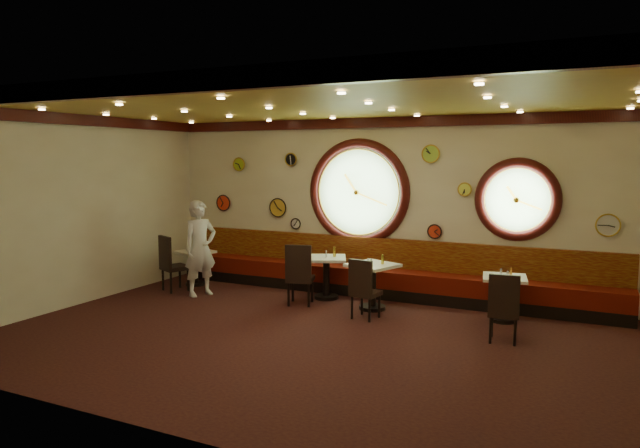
{
  "coord_description": "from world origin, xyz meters",
  "views": [
    {
      "loc": [
        3.3,
        -6.83,
        2.49
      ],
      "look_at": [
        -0.35,
        0.8,
        1.5
      ],
      "focal_mm": 32.0,
      "sensor_mm": 36.0,
      "label": 1
    }
  ],
  "objects_px": {
    "condiment_d_salt": "(501,272)",
    "condiment_d_bottle": "(511,272)",
    "chair_b": "(299,271)",
    "condiment_c_pepper": "(371,262)",
    "condiment_b_salt": "(326,253)",
    "chair_d": "(504,304)",
    "condiment_a_bottle": "(202,246)",
    "table_b": "(326,272)",
    "condiment_d_pepper": "(508,274)",
    "condiment_a_salt": "(193,247)",
    "condiment_b_pepper": "(326,255)",
    "table_d": "(504,293)",
    "condiment_a_pepper": "(195,249)",
    "condiment_c_bottle": "(383,259)",
    "waiter": "(200,248)",
    "table_c": "(373,281)",
    "chair_c": "(363,285)",
    "chair_a": "(170,260)",
    "condiment_b_bottle": "(334,252)",
    "table_a": "(195,263)",
    "condiment_c_salt": "(368,261)"
  },
  "relations": [
    {
      "from": "condiment_d_salt",
      "to": "condiment_d_bottle",
      "type": "distance_m",
      "value": 0.14
    },
    {
      "from": "chair_b",
      "to": "condiment_c_pepper",
      "type": "bearing_deg",
      "value": -4.77
    },
    {
      "from": "condiment_d_bottle",
      "to": "condiment_b_salt",
      "type": "bearing_deg",
      "value": 176.98
    },
    {
      "from": "chair_d",
      "to": "condiment_a_bottle",
      "type": "height_order",
      "value": "chair_d"
    },
    {
      "from": "table_b",
      "to": "condiment_d_pepper",
      "type": "xyz_separation_m",
      "value": [
        3.08,
        -0.17,
        0.28
      ]
    },
    {
      "from": "condiment_a_salt",
      "to": "condiment_b_pepper",
      "type": "bearing_deg",
      "value": -0.37
    },
    {
      "from": "table_d",
      "to": "condiment_c_pepper",
      "type": "distance_m",
      "value": 2.11
    },
    {
      "from": "table_b",
      "to": "condiment_a_pepper",
      "type": "height_order",
      "value": "condiment_a_pepper"
    },
    {
      "from": "condiment_a_pepper",
      "to": "condiment_b_pepper",
      "type": "bearing_deg",
      "value": 1.68
    },
    {
      "from": "condiment_c_bottle",
      "to": "condiment_d_salt",
      "type": "bearing_deg",
      "value": 5.79
    },
    {
      "from": "chair_b",
      "to": "waiter",
      "type": "distance_m",
      "value": 1.98
    },
    {
      "from": "table_c",
      "to": "chair_b",
      "type": "distance_m",
      "value": 1.24
    },
    {
      "from": "chair_c",
      "to": "condiment_c_bottle",
      "type": "height_order",
      "value": "chair_c"
    },
    {
      "from": "table_c",
      "to": "chair_a",
      "type": "height_order",
      "value": "chair_a"
    },
    {
      "from": "chair_d",
      "to": "condiment_b_salt",
      "type": "bearing_deg",
      "value": 152.44
    },
    {
      "from": "condiment_a_bottle",
      "to": "condiment_d_salt",
      "type": "bearing_deg",
      "value": -0.45
    },
    {
      "from": "table_b",
      "to": "condiment_c_pepper",
      "type": "distance_m",
      "value": 1.11
    },
    {
      "from": "condiment_d_pepper",
      "to": "waiter",
      "type": "relative_size",
      "value": 0.06
    },
    {
      "from": "chair_c",
      "to": "condiment_b_bottle",
      "type": "distance_m",
      "value": 1.44
    },
    {
      "from": "condiment_c_bottle",
      "to": "table_a",
      "type": "bearing_deg",
      "value": 177.86
    },
    {
      "from": "table_c",
      "to": "condiment_d_salt",
      "type": "distance_m",
      "value": 2.02
    },
    {
      "from": "chair_d",
      "to": "condiment_c_salt",
      "type": "xyz_separation_m",
      "value": [
        -2.27,
        0.87,
        0.26
      ]
    },
    {
      "from": "condiment_c_salt",
      "to": "condiment_a_bottle",
      "type": "height_order",
      "value": "condiment_c_salt"
    },
    {
      "from": "chair_a",
      "to": "condiment_b_salt",
      "type": "height_order",
      "value": "chair_a"
    },
    {
      "from": "condiment_a_salt",
      "to": "condiment_c_bottle",
      "type": "distance_m",
      "value": 4.03
    },
    {
      "from": "waiter",
      "to": "condiment_b_bottle",
      "type": "bearing_deg",
      "value": -46.33
    },
    {
      "from": "condiment_c_pepper",
      "to": "table_d",
      "type": "bearing_deg",
      "value": 7.48
    },
    {
      "from": "table_c",
      "to": "condiment_a_pepper",
      "type": "xyz_separation_m",
      "value": [
        -3.75,
        0.18,
        0.24
      ]
    },
    {
      "from": "table_a",
      "to": "condiment_c_pepper",
      "type": "height_order",
      "value": "condiment_c_pepper"
    },
    {
      "from": "condiment_a_bottle",
      "to": "condiment_b_pepper",
      "type": "bearing_deg",
      "value": -0.43
    },
    {
      "from": "condiment_a_pepper",
      "to": "condiment_c_bottle",
      "type": "bearing_deg",
      "value": -1.89
    },
    {
      "from": "condiment_c_pepper",
      "to": "condiment_b_bottle",
      "type": "bearing_deg",
      "value": 151.28
    },
    {
      "from": "table_b",
      "to": "condiment_b_bottle",
      "type": "distance_m",
      "value": 0.39
    },
    {
      "from": "chair_a",
      "to": "condiment_c_salt",
      "type": "relative_size",
      "value": 7.62
    },
    {
      "from": "condiment_c_salt",
      "to": "condiment_a_pepper",
      "type": "height_order",
      "value": "condiment_c_salt"
    },
    {
      "from": "condiment_c_bottle",
      "to": "table_b",
      "type": "bearing_deg",
      "value": 166.56
    },
    {
      "from": "condiment_d_pepper",
      "to": "condiment_b_bottle",
      "type": "relative_size",
      "value": 0.56
    },
    {
      "from": "condiment_a_pepper",
      "to": "chair_a",
      "type": "bearing_deg",
      "value": -98.45
    },
    {
      "from": "condiment_d_salt",
      "to": "condiment_c_bottle",
      "type": "distance_m",
      "value": 1.85
    },
    {
      "from": "table_c",
      "to": "condiment_c_pepper",
      "type": "distance_m",
      "value": 0.33
    },
    {
      "from": "table_c",
      "to": "condiment_c_salt",
      "type": "relative_size",
      "value": 10.45
    },
    {
      "from": "chair_d",
      "to": "condiment_c_pepper",
      "type": "xyz_separation_m",
      "value": [
        -2.2,
        0.81,
        0.26
      ]
    },
    {
      "from": "chair_b",
      "to": "condiment_b_salt",
      "type": "relative_size",
      "value": 6.24
    },
    {
      "from": "condiment_c_pepper",
      "to": "waiter",
      "type": "height_order",
      "value": "waiter"
    },
    {
      "from": "table_a",
      "to": "chair_d",
      "type": "distance_m",
      "value": 6.05
    },
    {
      "from": "table_c",
      "to": "condiment_a_bottle",
      "type": "distance_m",
      "value": 3.68
    },
    {
      "from": "condiment_c_salt",
      "to": "condiment_a_pepper",
      "type": "xyz_separation_m",
      "value": [
        -3.67,
        0.19,
        -0.08
      ]
    },
    {
      "from": "condiment_d_salt",
      "to": "condiment_a_bottle",
      "type": "relative_size",
      "value": 0.68
    },
    {
      "from": "condiment_a_salt",
      "to": "chair_c",
      "type": "bearing_deg",
      "value": -13.08
    },
    {
      "from": "condiment_b_pepper",
      "to": "condiment_a_pepper",
      "type": "bearing_deg",
      "value": -178.32
    }
  ]
}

